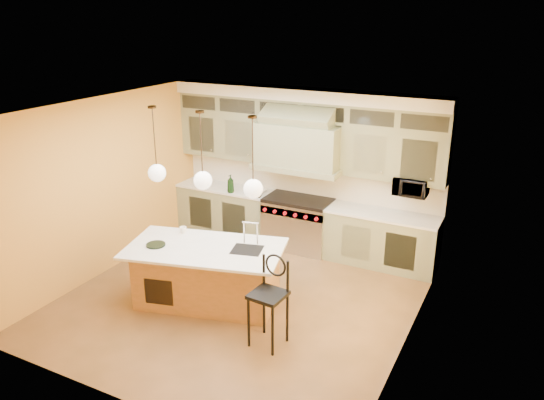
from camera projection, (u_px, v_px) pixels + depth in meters
The scene contains 18 objects.
floor at pixel (240, 300), 8.05m from camera, with size 5.00×5.00×0.00m, color brown.
ceiling at pixel (235, 110), 7.08m from camera, with size 5.00×5.00×0.00m, color white.
wall_back at pixel (307, 167), 9.66m from camera, with size 5.00×5.00×0.00m, color gold.
wall_front at pixel (115, 288), 5.47m from camera, with size 5.00×5.00×0.00m, color gold.
wall_left at pixel (105, 186), 8.63m from camera, with size 5.00×5.00×0.00m, color gold.
wall_right at pixel (413, 244), 6.50m from camera, with size 5.00×5.00×0.00m, color gold.
back_cabinetry at pixel (301, 172), 9.45m from camera, with size 5.00×0.77×2.90m.
range at pixel (298, 223), 9.69m from camera, with size 1.20×0.74×0.96m.
kitchen_island at pixel (207, 273), 7.85m from camera, with size 2.48×1.73×1.35m.
counter_stool at pixel (269, 296), 6.79m from camera, with size 0.47×0.47×1.22m.
microwave at pixel (411, 186), 8.62m from camera, with size 0.54×0.37×0.30m, color black.
oil_bottle_a at pixel (231, 184), 9.85m from camera, with size 0.13×0.13×0.34m, color black.
oil_bottle_b at pixel (258, 192), 9.62m from camera, with size 0.08×0.09×0.19m, color black.
fruit_bowl at pixel (259, 191), 9.89m from camera, with size 0.27×0.27×0.07m, color white.
cup at pixel (183, 230), 8.14m from camera, with size 0.11×0.11×0.10m, color white.
pendant_left at pixel (157, 171), 7.70m from camera, with size 0.26×0.26×1.11m.
pendant_center at pixel (203, 178), 7.36m from camera, with size 0.26×0.26×1.11m.
pendant_right at pixel (253, 187), 7.02m from camera, with size 0.26×0.26×1.11m.
Camera 1 is at (3.64, -6.08, 4.15)m, focal length 35.00 mm.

